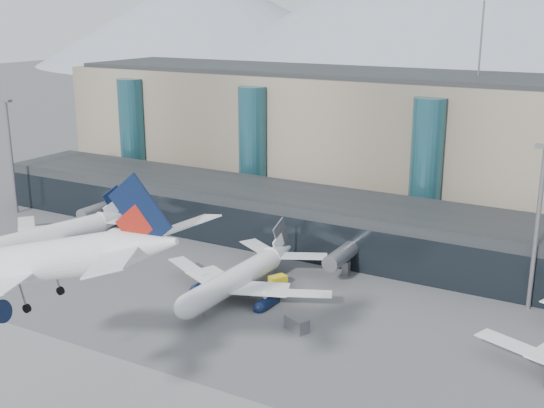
{
  "coord_description": "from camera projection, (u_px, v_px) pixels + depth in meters",
  "views": [
    {
      "loc": [
        43.12,
        -55.19,
        44.29
      ],
      "look_at": [
        -6.23,
        32.0,
        15.61
      ],
      "focal_mm": 45.0,
      "sensor_mm": 36.0,
      "label": 1
    }
  ],
  "objects": [
    {
      "name": "hero_jet",
      "position": [
        49.0,
        253.0,
        67.88
      ],
      "size": [
        35.0,
        35.52,
        11.47
      ],
      "rotation": [
        0.0,
        -0.26,
        0.08
      ],
      "color": "white",
      "rests_on": "ground"
    },
    {
      "name": "veh_a",
      "position": [
        42.0,
        249.0,
        127.86
      ],
      "size": [
        3.77,
        2.42,
        2.0
      ],
      "primitive_type": "cube",
      "rotation": [
        0.0,
        0.0,
        -0.12
      ],
      "color": "silver",
      "rests_on": "ground"
    },
    {
      "name": "terminal_main",
      "position": [
        323.0,
        136.0,
        161.68
      ],
      "size": [
        130.0,
        30.0,
        31.0
      ],
      "color": "gray",
      "rests_on": "ground"
    },
    {
      "name": "teal_towers",
      "position": [
        334.0,
        158.0,
        143.95
      ],
      "size": [
        116.4,
        19.4,
        46.0
      ],
      "color": "#225461",
      "rests_on": "ground"
    },
    {
      "name": "concourse",
      "position": [
        370.0,
        231.0,
        125.73
      ],
      "size": [
        170.0,
        27.0,
        10.0
      ],
      "color": "black",
      "rests_on": "ground"
    },
    {
      "name": "jet_parked_left",
      "position": [
        61.0,
        227.0,
        129.66
      ],
      "size": [
        34.74,
        35.98,
        11.55
      ],
      "rotation": [
        0.0,
        0.0,
        1.32
      ],
      "color": "white",
      "rests_on": "ground"
    },
    {
      "name": "veh_b",
      "position": [
        278.0,
        281.0,
        113.34
      ],
      "size": [
        2.91,
        3.37,
        1.66
      ],
      "primitive_type": "cube",
      "rotation": [
        0.0,
        0.0,
        1.08
      ],
      "color": "yellow",
      "rests_on": "ground"
    },
    {
      "name": "veh_f",
      "position": [
        82.0,
        233.0,
        136.62
      ],
      "size": [
        2.6,
        3.92,
        2.02
      ],
      "primitive_type": "cube",
      "rotation": [
        0.0,
        0.0,
        1.77
      ],
      "color": "#4F4F54",
      "rests_on": "ground"
    },
    {
      "name": "veh_c",
      "position": [
        297.0,
        324.0,
        97.38
      ],
      "size": [
        4.08,
        3.18,
        2.01
      ],
      "primitive_type": "cube",
      "rotation": [
        0.0,
        0.0,
        -0.41
      ],
      "color": "#4F4F54",
      "rests_on": "ground"
    },
    {
      "name": "ground",
      "position": [
        183.0,
        407.0,
        78.78
      ],
      "size": [
        900.0,
        900.0,
        0.0
      ],
      "primitive_type": "plane",
      "color": "#515154",
      "rests_on": "ground"
    },
    {
      "name": "lightmast_mid",
      "position": [
        538.0,
        219.0,
        100.77
      ],
      "size": [
        3.0,
        1.2,
        25.6
      ],
      "color": "slate",
      "rests_on": "ground"
    },
    {
      "name": "lightmast_left",
      "position": [
        11.0,
        150.0,
        150.35
      ],
      "size": [
        3.0,
        1.2,
        25.6
      ],
      "color": "slate",
      "rests_on": "ground"
    },
    {
      "name": "jet_parked_mid",
      "position": [
        245.0,
        268.0,
        110.16
      ],
      "size": [
        33.1,
        32.18,
        10.66
      ],
      "rotation": [
        0.0,
        0.0,
        1.54
      ],
      "color": "white",
      "rests_on": "ground"
    }
  ]
}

